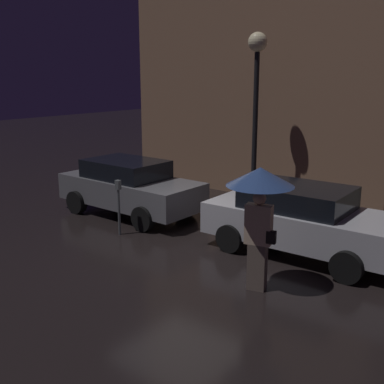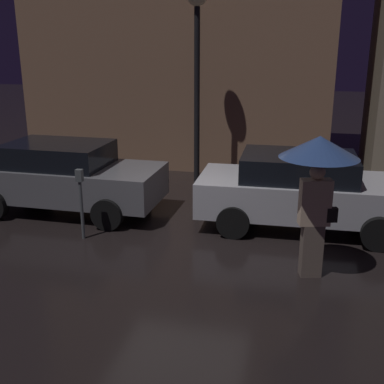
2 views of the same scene
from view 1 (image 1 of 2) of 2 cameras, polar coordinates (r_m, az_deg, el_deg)
name	(u,v)px [view 1 (image 1 of 2)]	position (r m, az deg, el deg)	size (l,w,h in m)	color
ground_plane	(181,250)	(10.48, -1.32, -6.89)	(60.00, 60.00, 0.00)	black
building_facade_left	(272,23)	(16.16, 9.49, 19.15)	(8.66, 3.00, 10.49)	#8C664C
parked_car_grey	(130,186)	(12.98, -7.40, 0.66)	(4.04, 1.89, 1.47)	slate
parked_car_silver	(302,219)	(10.32, 12.95, -3.15)	(4.14, 1.93, 1.45)	#B7B7BF
pedestrian_with_umbrella	(260,193)	(8.20, 8.04, -0.07)	(1.16, 1.16, 2.20)	#66564C
parking_meter	(119,201)	(11.35, -8.69, -1.10)	(0.12, 0.10, 1.32)	#4C5154
street_lamp_near	(257,78)	(13.26, 7.66, 13.27)	(0.51, 0.51, 4.77)	black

